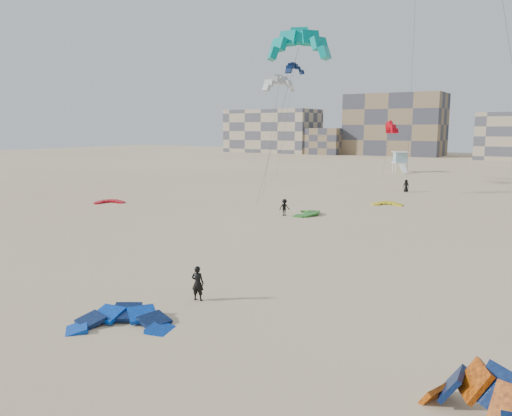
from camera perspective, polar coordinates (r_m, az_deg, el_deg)
The scene contains 16 objects.
ground at distance 23.53m, azimuth -11.87°, elevation -11.63°, with size 320.00×320.00×0.00m, color beige.
kite_ground_blue at distance 22.36m, azimuth -15.13°, elevation -12.89°, with size 4.02×4.12×1.06m, color blue, non-canonical shape.
kite_ground_red at distance 57.56m, azimuth -16.41°, elevation 0.56°, with size 2.93×3.10×0.49m, color red, non-canonical shape.
kite_ground_green at distance 48.19m, azimuth 5.75°, elevation -0.74°, with size 3.39×3.58×0.62m, color #2E8426, non-canonical shape.
kite_ground_yellow at distance 55.63m, azimuth 14.76°, elevation 0.34°, with size 2.88×3.01×0.54m, color yellow, non-canonical shape.
kitesurfer_main at distance 24.49m, azimuth -6.69°, elevation -8.53°, with size 0.63×0.41×1.72m, color black.
kitesurfer_c at distance 47.24m, azimuth 3.27°, elevation 0.07°, with size 1.03×0.59×1.59m, color black.
kitesurfer_e at distance 67.36m, azimuth 16.78°, elevation 2.45°, with size 0.79×0.51×1.61m, color black.
kite_fly_teal_a at distance 38.02m, azimuth 4.92°, elevation 17.82°, with size 10.95×9.98×14.75m.
kite_fly_grey at distance 61.08m, azimuth 2.65°, elevation 13.85°, with size 5.36×10.72×13.79m.
kite_fly_navy at distance 77.88m, azimuth 4.43°, elevation 15.50°, with size 4.16×11.02×17.20m.
kite_fly_red at distance 75.81m, azimuth 15.21°, elevation 8.77°, with size 4.69×4.66×8.40m.
lifeguard_tower_far at distance 97.18m, azimuth 16.13°, elevation 5.08°, with size 3.70×5.72×3.80m.
condo_west_a at distance 168.89m, azimuth 1.90°, elevation 8.78°, with size 30.00×15.00×14.00m, color tan.
condo_west_b at distance 156.41m, azimuth 15.58°, elevation 9.15°, with size 28.00×14.00×18.00m, color #7D664B.
condo_fill_left at distance 157.93m, azimuth 7.84°, elevation 7.58°, with size 12.00×10.00×8.00m, color #7D664B.
Camera 1 is at (15.49, -15.64, 8.30)m, focal length 35.00 mm.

